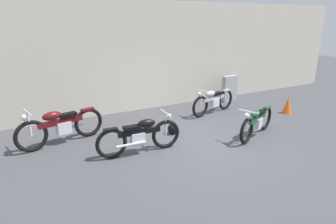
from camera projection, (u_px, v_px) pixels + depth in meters
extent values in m
plane|color=#47474C|center=(200.00, 142.00, 7.27)|extent=(40.00, 40.00, 0.00)
cube|color=beige|center=(145.00, 57.00, 9.59)|extent=(18.00, 0.30, 3.59)
cube|color=#9E9EA3|center=(229.00, 88.00, 10.82)|extent=(0.67, 0.27, 0.97)
sphere|color=black|center=(173.00, 129.00, 7.73)|extent=(0.29, 0.29, 0.29)
cone|color=orange|center=(288.00, 105.00, 9.42)|extent=(0.32, 0.32, 0.55)
torus|color=black|center=(200.00, 107.00, 9.00)|extent=(0.70, 0.25, 0.70)
torus|color=black|center=(225.00, 100.00, 9.81)|extent=(0.70, 0.25, 0.70)
cube|color=silver|center=(214.00, 102.00, 9.43)|extent=(0.34, 0.26, 0.27)
cube|color=#ADADB2|center=(214.00, 98.00, 9.35)|extent=(0.98, 0.32, 0.11)
ellipsoid|color=#ADADB2|center=(210.00, 94.00, 9.19)|extent=(0.45, 0.28, 0.19)
cube|color=black|center=(217.00, 93.00, 9.42)|extent=(0.41, 0.26, 0.08)
cube|color=#ADADB2|center=(226.00, 90.00, 9.71)|extent=(0.32, 0.18, 0.06)
cylinder|color=silver|center=(201.00, 99.00, 8.92)|extent=(0.05, 0.05, 0.53)
cylinder|color=silver|center=(201.00, 91.00, 8.84)|extent=(0.16, 0.55, 0.03)
sphere|color=silver|center=(199.00, 94.00, 8.82)|extent=(0.13, 0.13, 0.13)
cylinder|color=silver|center=(215.00, 102.00, 9.65)|extent=(0.66, 0.21, 0.06)
torus|color=black|center=(166.00, 134.00, 6.81)|extent=(0.72, 0.13, 0.71)
torus|color=black|center=(111.00, 144.00, 6.29)|extent=(0.72, 0.13, 0.71)
cube|color=silver|center=(138.00, 138.00, 6.52)|extent=(0.32, 0.21, 0.27)
cube|color=black|center=(139.00, 132.00, 6.49)|extent=(1.01, 0.16, 0.12)
ellipsoid|color=black|center=(146.00, 123.00, 6.51)|extent=(0.44, 0.22, 0.20)
cube|color=black|center=(132.00, 128.00, 6.38)|extent=(0.40, 0.20, 0.08)
cube|color=black|center=(111.00, 130.00, 6.18)|extent=(0.32, 0.14, 0.06)
cylinder|color=silver|center=(166.00, 124.00, 6.73)|extent=(0.05, 0.05, 0.54)
cylinder|color=silver|center=(166.00, 113.00, 6.64)|extent=(0.07, 0.57, 0.04)
sphere|color=silver|center=(169.00, 116.00, 6.71)|extent=(0.14, 0.14, 0.14)
cylinder|color=silver|center=(131.00, 144.00, 6.37)|extent=(0.69, 0.10, 0.06)
torus|color=black|center=(247.00, 131.00, 7.07)|extent=(0.66, 0.34, 0.67)
torus|color=black|center=(266.00, 118.00, 7.99)|extent=(0.66, 0.34, 0.67)
cube|color=silver|center=(257.00, 123.00, 7.56)|extent=(0.34, 0.28, 0.26)
cube|color=#145128|center=(257.00, 118.00, 7.48)|extent=(0.91, 0.45, 0.11)
ellipsoid|color=#145128|center=(255.00, 114.00, 7.30)|extent=(0.45, 0.33, 0.18)
cube|color=black|center=(260.00, 112.00, 7.56)|extent=(0.41, 0.30, 0.07)
cube|color=#145128|center=(267.00, 107.00, 7.89)|extent=(0.32, 0.22, 0.06)
cylinder|color=silver|center=(247.00, 121.00, 6.99)|extent=(0.05, 0.05, 0.51)
cylinder|color=silver|center=(248.00, 111.00, 6.91)|extent=(0.24, 0.51, 0.03)
sphere|color=silver|center=(247.00, 116.00, 6.89)|extent=(0.13, 0.13, 0.13)
cylinder|color=silver|center=(256.00, 122.00, 7.78)|extent=(0.62, 0.30, 0.06)
torus|color=black|center=(31.00, 136.00, 6.61)|extent=(0.78, 0.26, 0.78)
torus|color=black|center=(89.00, 122.00, 7.50)|extent=(0.78, 0.26, 0.78)
cube|color=silver|center=(64.00, 128.00, 7.08)|extent=(0.38, 0.28, 0.30)
cube|color=#590F14|center=(61.00, 122.00, 7.00)|extent=(1.09, 0.34, 0.13)
ellipsoid|color=#590F14|center=(52.00, 116.00, 6.82)|extent=(0.50, 0.31, 0.21)
cube|color=black|center=(68.00, 115.00, 7.07)|extent=(0.46, 0.28, 0.09)
cube|color=#590F14|center=(87.00, 109.00, 7.39)|extent=(0.36, 0.20, 0.06)
cylinder|color=silver|center=(29.00, 124.00, 6.52)|extent=(0.06, 0.06, 0.58)
cylinder|color=silver|center=(27.00, 112.00, 6.43)|extent=(0.17, 0.61, 0.04)
sphere|color=silver|center=(24.00, 118.00, 6.41)|extent=(0.15, 0.15, 0.15)
cylinder|color=silver|center=(70.00, 127.00, 7.33)|extent=(0.74, 0.23, 0.06)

